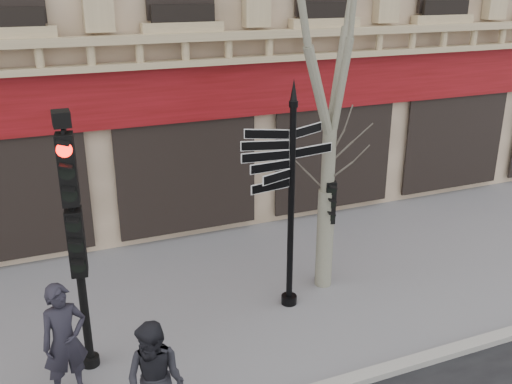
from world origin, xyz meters
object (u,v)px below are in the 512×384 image
fingerpost (292,160)px  traffic_signal_main (73,215)px  traffic_signal_secondary (328,213)px  pedestrian_b (155,383)px  pedestrian_a (65,341)px

fingerpost → traffic_signal_main: size_ratio=1.03×
traffic_signal_main → traffic_signal_secondary: size_ratio=1.86×
traffic_signal_secondary → pedestrian_b: size_ratio=1.28×
fingerpost → pedestrian_a: (-4.25, -1.06, -2.03)m
fingerpost → pedestrian_b: fingerpost is taller
traffic_signal_secondary → pedestrian_a: size_ratio=1.22×
traffic_signal_secondary → pedestrian_b: bearing=-130.0°
traffic_signal_secondary → traffic_signal_main: bearing=-153.9°
pedestrian_a → pedestrian_b: (1.05, -1.39, -0.04)m
traffic_signal_main → pedestrian_b: traffic_signal_main is taller
traffic_signal_main → pedestrian_a: size_ratio=2.27×
fingerpost → traffic_signal_secondary: 1.77m
traffic_signal_main → pedestrian_a: traffic_signal_main is taller
pedestrian_b → fingerpost: bearing=77.9°
fingerpost → pedestrian_b: bearing=-141.7°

